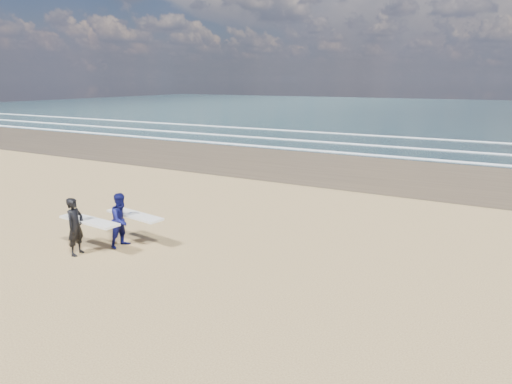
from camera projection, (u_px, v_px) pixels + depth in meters
The scene contains 2 objects.
surfer_near at pixel (77, 226), 13.59m from camera, with size 2.23×1.05×1.76m.
surfer_far at pixel (123, 219), 14.27m from camera, with size 2.25×1.22×1.73m.
Camera 1 is at (11.90, -8.34, 5.15)m, focal length 32.00 mm.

